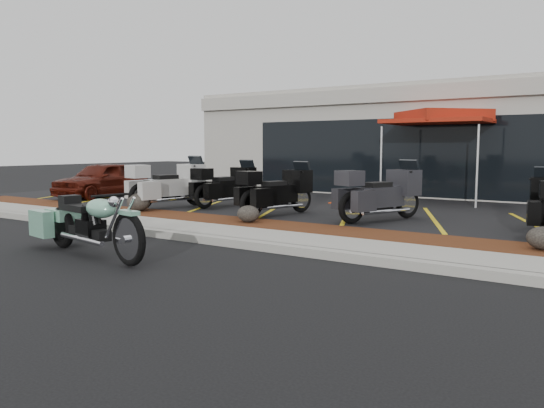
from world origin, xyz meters
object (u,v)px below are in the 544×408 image
Objects in this scene: touring_white at (195,181)px; parked_car at (102,179)px; popup_canopy at (442,119)px; traffic_cone at (337,196)px; hero_cruiser at (129,231)px.

touring_white is 4.44m from parked_car.
touring_white is at bearing -141.12° from popup_canopy.
popup_canopy is at bearing 20.65° from parked_car.
touring_white is 4.25m from traffic_cone.
traffic_cone is at bearing -36.54° from touring_white.
parked_car is 8.71× the size of traffic_cone.
touring_white is (-4.04, 6.10, 0.31)m from hero_cruiser.
traffic_cone is (-0.90, 8.91, -0.21)m from hero_cruiser.
traffic_cone is 4.15m from popup_canopy.
hero_cruiser reaches higher than traffic_cone.
hero_cruiser is 10.60m from parked_car.
parked_car is (-8.48, 6.36, 0.19)m from hero_cruiser.
hero_cruiser is at bearing -134.78° from touring_white.
parked_car is 11.32m from popup_canopy.
parked_car is (-4.43, 0.25, -0.12)m from touring_white.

